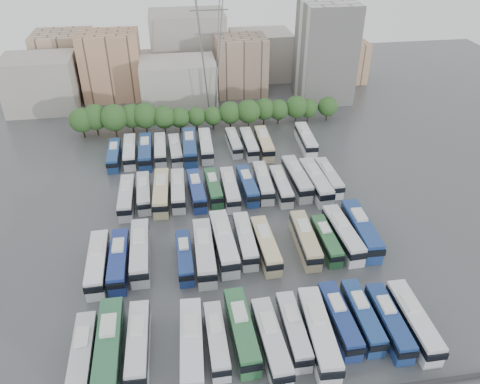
{
  "coord_description": "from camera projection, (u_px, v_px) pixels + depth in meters",
  "views": [
    {
      "loc": [
        -8.04,
        -63.81,
        50.07
      ],
      "look_at": [
        2.92,
        7.93,
        3.0
      ],
      "focal_mm": 35.0,
      "sensor_mm": 36.0,
      "label": 1
    }
  ],
  "objects": [
    {
      "name": "bus_r1_s6",
      "position": [
        224.0,
        242.0,
        75.6
      ],
      "size": [
        3.53,
        13.77,
        4.29
      ],
      "rotation": [
        0.0,
        0.0,
        0.04
      ],
      "color": "silver",
      "rests_on": "ground"
    },
    {
      "name": "city_buildings",
      "position": [
        171.0,
        62.0,
        135.56
      ],
      "size": [
        102.0,
        35.0,
        20.0
      ],
      "color": "#9E998E",
      "rests_on": "ground"
    },
    {
      "name": "ground",
      "position": [
        230.0,
        232.0,
        81.18
      ],
      "size": [
        220.0,
        220.0,
        0.0
      ],
      "primitive_type": "plane",
      "color": "#424447",
      "rests_on": "ground"
    },
    {
      "name": "bus_r1_s1",
      "position": [
        119.0,
        260.0,
        72.23
      ],
      "size": [
        2.75,
        12.4,
        3.89
      ],
      "rotation": [
        0.0,
        0.0,
        -0.0
      ],
      "color": "navy",
      "rests_on": "ground"
    },
    {
      "name": "bus_r0_s5",
      "position": [
        217.0,
        339.0,
        59.79
      ],
      "size": [
        2.49,
        10.93,
        3.42
      ],
      "rotation": [
        0.0,
        0.0,
        0.01
      ],
      "color": "silver",
      "rests_on": "ground"
    },
    {
      "name": "bus_r1_s12",
      "position": [
        343.0,
        234.0,
        77.59
      ],
      "size": [
        3.48,
        13.05,
        4.05
      ],
      "rotation": [
        0.0,
        0.0,
        0.05
      ],
      "color": "silver",
      "rests_on": "ground"
    },
    {
      "name": "bus_r3_s4",
      "position": [
        175.0,
        150.0,
        103.22
      ],
      "size": [
        2.89,
        11.24,
        3.5
      ],
      "rotation": [
        0.0,
        0.0,
        0.04
      ],
      "color": "silver",
      "rests_on": "ground"
    },
    {
      "name": "bus_r0_s0",
      "position": [
        83.0,
        355.0,
        57.63
      ],
      "size": [
        2.68,
        11.8,
        3.69
      ],
      "rotation": [
        0.0,
        0.0,
        0.01
      ],
      "color": "silver",
      "rests_on": "ground"
    },
    {
      "name": "bus_r0_s8",
      "position": [
        293.0,
        330.0,
        61.04
      ],
      "size": [
        2.54,
        11.32,
        3.55
      ],
      "rotation": [
        0.0,
        0.0,
        -0.01
      ],
      "color": "silver",
      "rests_on": "ground"
    },
    {
      "name": "bus_r1_s5",
      "position": [
        204.0,
        252.0,
        73.71
      ],
      "size": [
        3.06,
        13.46,
        4.21
      ],
      "rotation": [
        0.0,
        0.0,
        -0.01
      ],
      "color": "silver",
      "rests_on": "ground"
    },
    {
      "name": "bus_r2_s12",
      "position": [
        315.0,
        181.0,
        91.42
      ],
      "size": [
        3.5,
        13.62,
        4.24
      ],
      "rotation": [
        0.0,
        0.0,
        0.04
      ],
      "color": "silver",
      "rests_on": "ground"
    },
    {
      "name": "bus_r3_s6",
      "position": [
        206.0,
        145.0,
        104.63
      ],
      "size": [
        2.95,
        12.36,
        3.86
      ],
      "rotation": [
        0.0,
        0.0,
        -0.02
      ],
      "color": "silver",
      "rests_on": "ground"
    },
    {
      "name": "bus_r0_s2",
      "position": [
        138.0,
        343.0,
        59.06
      ],
      "size": [
        2.87,
        12.12,
        3.79
      ],
      "rotation": [
        0.0,
        0.0,
        -0.02
      ],
      "color": "silver",
      "rests_on": "ground"
    },
    {
      "name": "bus_r3_s5",
      "position": [
        190.0,
        147.0,
        103.77
      ],
      "size": [
        3.36,
        13.45,
        4.19
      ],
      "rotation": [
        0.0,
        0.0,
        -0.03
      ],
      "color": "navy",
      "rests_on": "ground"
    },
    {
      "name": "bus_r2_s1",
      "position": [
        127.0,
        197.0,
        87.24
      ],
      "size": [
        2.72,
        11.93,
        3.73
      ],
      "rotation": [
        0.0,
        0.0,
        -0.01
      ],
      "color": "silver",
      "rests_on": "ground"
    },
    {
      "name": "bus_r3_s13",
      "position": [
        306.0,
        139.0,
        107.13
      ],
      "size": [
        3.26,
        12.64,
        3.93
      ],
      "rotation": [
        0.0,
        0.0,
        -0.04
      ],
      "color": "silver",
      "rests_on": "ground"
    },
    {
      "name": "bus_r3_s10",
      "position": [
        264.0,
        143.0,
        105.58
      ],
      "size": [
        2.96,
        12.44,
        3.88
      ],
      "rotation": [
        0.0,
        0.0,
        -0.02
      ],
      "color": "beige",
      "rests_on": "ground"
    },
    {
      "name": "bus_r1_s7",
      "position": [
        245.0,
        240.0,
        76.53
      ],
      "size": [
        2.64,
        11.93,
        3.74
      ],
      "rotation": [
        0.0,
        0.0,
        -0.0
      ],
      "color": "silver",
      "rests_on": "ground"
    },
    {
      "name": "bus_r0_s1",
      "position": [
        109.0,
        346.0,
        58.37
      ],
      "size": [
        3.02,
        13.68,
        4.29
      ],
      "rotation": [
        0.0,
        0.0,
        0.0
      ],
      "color": "#2C6843",
      "rests_on": "ground"
    },
    {
      "name": "apartment_tower",
      "position": [
        325.0,
        52.0,
        126.52
      ],
      "size": [
        14.0,
        14.0,
        26.0
      ],
      "primitive_type": "cube",
      "color": "silver",
      "rests_on": "ground"
    },
    {
      "name": "bus_r2_s3",
      "position": [
        161.0,
        192.0,
        88.36
      ],
      "size": [
        3.32,
        12.95,
        4.03
      ],
      "rotation": [
        0.0,
        0.0,
        -0.04
      ],
      "color": "#CCC08C",
      "rests_on": "ground"
    },
    {
      "name": "bus_r3_s9",
      "position": [
        249.0,
        144.0,
        105.59
      ],
      "size": [
        2.67,
        11.74,
        3.68
      ],
      "rotation": [
        0.0,
        0.0,
        0.01
      ],
      "color": "silver",
      "rests_on": "ground"
    },
    {
      "name": "bus_r0_s4",
      "position": [
        192.0,
        345.0,
        58.58
      ],
      "size": [
        3.49,
        13.31,
        4.14
      ],
      "rotation": [
        0.0,
        0.0,
        -0.05
      ],
      "color": "silver",
      "rests_on": "ground"
    },
    {
      "name": "bus_r1_s4",
      "position": [
        185.0,
        257.0,
        73.27
      ],
      "size": [
        2.47,
        10.81,
        3.39
      ],
      "rotation": [
        0.0,
        0.0,
        0.01
      ],
      "color": "navy",
      "rests_on": "ground"
    },
    {
      "name": "bus_r0_s9",
      "position": [
        318.0,
        333.0,
        60.19
      ],
      "size": [
        3.62,
        13.59,
        4.22
      ],
      "rotation": [
        0.0,
        0.0,
        -0.05
      ],
      "color": "silver",
      "rests_on": "ground"
    },
    {
      "name": "bus_r2_s6",
      "position": [
        213.0,
        187.0,
        90.32
      ],
      "size": [
        2.76,
        10.99,
        3.42
      ],
      "rotation": [
        0.0,
        0.0,
        0.03
      ],
      "color": "#2A633A",
      "rests_on": "ground"
    },
    {
      "name": "bus_r2_s4",
      "position": [
        178.0,
        190.0,
        89.24
      ],
      "size": [
        2.87,
        11.82,
        3.69
      ],
      "rotation": [
        0.0,
        0.0,
        -0.03
      ],
      "color": "silver",
      "rests_on": "ground"
    },
    {
      "name": "bus_r1_s0",
      "position": [
        98.0,
        263.0,
        71.6
      ],
      "size": [
        2.99,
        12.78,
        4.0
      ],
      "rotation": [
        0.0,
        0.0,
        0.02
      ],
      "color": "white",
      "rests_on": "ground"
    },
    {
      "name": "bus_r0_s10",
      "position": [
        339.0,
        319.0,
        62.5
      ],
      "size": [
        2.79,
        11.73,
        3.66
      ],
      "rotation": [
        0.0,
        0.0,
        0.02
      ],
      "color": "navy",
      "rests_on": "ground"
    },
    {
      "name": "electricity_pylon",
      "position": [
        210.0,
        44.0,
        112.75
      ],
      "size": [
        9.0,
        6.91,
        33.83
      ],
      "color": "slate",
      "rests_on": "ground"
    },
    {
      "name": "bus_r2_s11",
      "position": [
        297.0,
        178.0,
        92.57
      ],
      "size": [
        3.39,
        13.33,
        4.15
      ],
      "rotation": [
        0.0,
        0.0,
        0.04
      ],
      "color": "silver",
      "rests_on": "ground"
    },
    {
      "name": "bus_r3_s2",
      "position": [
        145.0,
        151.0,
        102.21
      ],
      "size": [
        2.75,
        12.59,
        3.95
      ],
      "rotation": [
        0.0,
        0.0,
        0.0
      ],
      "color": "navy",
      "rests_on": "ground"
    },
    {
      "name": "bus_r2_s13",
      "position": [
        328.0,
        177.0,
        93.3
      ],
      "size": [
        2.81,
        11.67,
        3.64
      ],
      "rotation": [
        0.0,
        0.0,
        0.02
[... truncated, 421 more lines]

